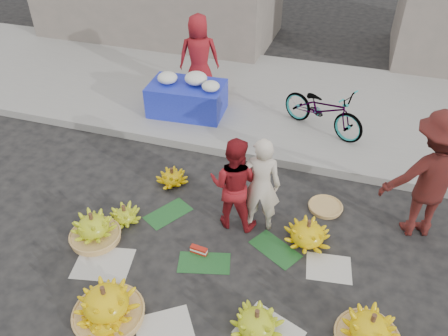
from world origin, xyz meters
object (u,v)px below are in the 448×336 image
(banana_bunch_4, at_px, (370,330))
(banana_bunch_0, at_px, (94,228))
(bicycle, at_px, (323,109))
(flower_table, at_px, (187,97))
(vendor_cream, at_px, (261,185))

(banana_bunch_4, bearing_deg, banana_bunch_0, 172.94)
(bicycle, bearing_deg, banana_bunch_0, 171.32)
(flower_table, bearing_deg, bicycle, -0.88)
(vendor_cream, bearing_deg, flower_table, -59.57)
(banana_bunch_0, height_order, banana_bunch_4, banana_bunch_4)
(vendor_cream, bearing_deg, banana_bunch_4, 129.34)
(vendor_cream, xyz_separation_m, bicycle, (0.48, 2.58, -0.16))
(banana_bunch_0, relative_size, vendor_cream, 0.53)
(vendor_cream, distance_m, bicycle, 2.63)
(banana_bunch_4, height_order, vendor_cream, vendor_cream)
(vendor_cream, relative_size, flower_table, 0.99)
(banana_bunch_4, bearing_deg, flower_table, 132.81)
(banana_bunch_0, distance_m, bicycle, 4.30)
(banana_bunch_0, bearing_deg, vendor_cream, 24.82)
(banana_bunch_0, height_order, vendor_cream, vendor_cream)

